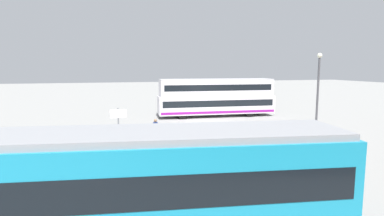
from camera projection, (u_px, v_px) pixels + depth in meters
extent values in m
plane|color=gray|center=(205.00, 124.00, 27.93)|extent=(160.00, 160.00, 0.00)
cube|color=silver|center=(216.00, 104.00, 32.13)|extent=(12.10, 3.31, 1.80)
cube|color=silver|center=(216.00, 88.00, 31.91)|extent=(11.74, 3.18, 1.61)
cube|color=black|center=(216.00, 102.00, 32.10)|extent=(11.51, 3.30, 0.64)
cube|color=black|center=(216.00, 87.00, 31.90)|extent=(11.15, 3.17, 0.60)
cube|color=#8C198C|center=(216.00, 110.00, 32.22)|extent=(11.87, 3.33, 0.24)
cube|color=#B2B2B7|center=(216.00, 79.00, 31.79)|extent=(11.74, 3.18, 0.10)
cylinder|color=black|center=(181.00, 112.00, 31.49)|extent=(1.16, 2.51, 1.00)
cylinder|color=black|center=(246.00, 111.00, 32.89)|extent=(1.16, 2.51, 1.00)
cube|color=teal|center=(96.00, 188.00, 8.87)|extent=(14.94, 4.62, 2.81)
cube|color=black|center=(96.00, 178.00, 8.83)|extent=(14.36, 4.57, 0.90)
cube|color=gray|center=(94.00, 136.00, 8.67)|extent=(14.62, 4.38, 0.20)
cylinder|color=#33384C|center=(156.00, 136.00, 21.12)|extent=(0.14, 0.14, 0.79)
cylinder|color=#33384C|center=(155.00, 137.00, 20.91)|extent=(0.14, 0.14, 0.79)
cylinder|color=navy|center=(155.00, 127.00, 20.92)|extent=(0.40, 0.40, 0.61)
sphere|color=#8C6647|center=(155.00, 121.00, 20.87)|extent=(0.21, 0.21, 0.21)
cube|color=gray|center=(196.00, 126.00, 21.54)|extent=(6.11, 0.30, 0.06)
cube|color=gray|center=(196.00, 133.00, 21.60)|extent=(6.11, 0.30, 0.06)
cylinder|color=gray|center=(237.00, 131.00, 22.30)|extent=(0.07, 0.07, 1.05)
cylinder|color=gray|center=(196.00, 133.00, 21.60)|extent=(0.07, 0.07, 1.05)
cylinder|color=gray|center=(152.00, 135.00, 20.91)|extent=(0.07, 0.07, 1.05)
cylinder|color=slate|center=(118.00, 125.00, 20.80)|extent=(0.10, 0.10, 2.38)
cube|color=white|center=(118.00, 114.00, 20.66)|extent=(1.06, 0.06, 0.57)
cylinder|color=#4C4C51|center=(318.00, 96.00, 23.36)|extent=(0.16, 0.16, 5.77)
sphere|color=#F2EFCC|center=(320.00, 55.00, 22.96)|extent=(0.36, 0.36, 0.36)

